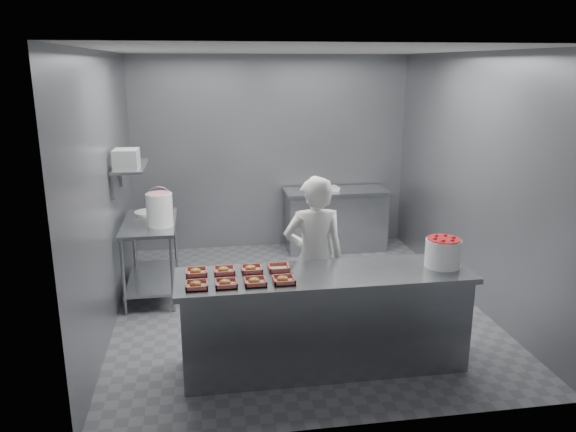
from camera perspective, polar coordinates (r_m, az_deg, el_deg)
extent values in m
plane|color=#4C4C51|center=(6.50, 1.00, -9.00)|extent=(4.50, 4.50, 0.00)
plane|color=white|center=(5.93, 1.13, 16.50)|extent=(4.50, 4.50, 0.00)
cube|color=slate|center=(8.25, -1.70, 6.38)|extent=(4.00, 0.04, 2.80)
cube|color=slate|center=(6.05, -17.96, 2.37)|extent=(0.04, 4.50, 2.80)
cube|color=slate|center=(6.70, 18.18, 3.56)|extent=(0.04, 4.50, 2.80)
cube|color=slate|center=(4.94, 3.80, -6.08)|extent=(2.60, 0.70, 0.05)
cube|color=slate|center=(5.12, 3.71, -10.78)|extent=(2.50, 0.64, 0.85)
cube|color=slate|center=(6.71, -13.91, -0.69)|extent=(0.60, 1.20, 0.04)
cube|color=slate|center=(6.92, -13.55, -6.12)|extent=(0.56, 1.15, 0.03)
cylinder|color=slate|center=(6.34, -16.39, -5.99)|extent=(0.04, 0.04, 0.88)
cylinder|color=slate|center=(6.29, -11.67, -5.84)|extent=(0.04, 0.04, 0.88)
cylinder|color=slate|center=(7.39, -15.37, -2.88)|extent=(0.04, 0.04, 0.88)
cylinder|color=slate|center=(7.35, -11.34, -2.73)|extent=(0.04, 0.04, 0.88)
cube|color=slate|center=(8.18, 4.92, 2.50)|extent=(1.50, 0.60, 0.05)
cube|color=slate|center=(8.29, 4.85, -0.53)|extent=(1.44, 0.55, 0.85)
cube|color=slate|center=(6.58, -15.76, 4.87)|extent=(0.35, 0.90, 0.03)
cube|color=tan|center=(4.67, -9.25, -6.94)|extent=(0.18, 0.18, 0.04)
cube|color=white|center=(4.69, -8.70, -6.97)|extent=(0.10, 0.06, 0.00)
ellipsoid|color=#B9742E|center=(4.67, -9.38, -6.84)|extent=(0.10, 0.10, 0.05)
cube|color=tan|center=(4.68, -6.29, -6.82)|extent=(0.18, 0.18, 0.04)
cube|color=white|center=(4.70, -5.75, -6.84)|extent=(0.10, 0.06, 0.00)
ellipsoid|color=#B9742E|center=(4.67, -6.42, -6.71)|extent=(0.10, 0.10, 0.05)
cube|color=tan|center=(4.69, -3.35, -6.67)|extent=(0.18, 0.18, 0.04)
cube|color=white|center=(4.71, -2.82, -6.69)|extent=(0.10, 0.06, 0.00)
ellipsoid|color=#B9742E|center=(4.69, -3.47, -6.57)|extent=(0.10, 0.10, 0.05)
cube|color=tan|center=(4.72, -0.43, -6.51)|extent=(0.18, 0.18, 0.04)
cube|color=white|center=(4.74, 0.08, -6.53)|extent=(0.10, 0.06, 0.00)
ellipsoid|color=#B9742E|center=(4.71, -0.55, -6.41)|extent=(0.10, 0.10, 0.05)
cube|color=tan|center=(4.95, -9.26, -5.64)|extent=(0.18, 0.18, 0.04)
cube|color=white|center=(4.97, -8.74, -5.67)|extent=(0.10, 0.06, 0.00)
ellipsoid|color=#B9742E|center=(4.95, -9.38, -5.54)|extent=(0.10, 0.10, 0.05)
cube|color=tan|center=(4.96, -6.48, -5.53)|extent=(0.18, 0.18, 0.04)
cube|color=white|center=(4.98, -5.96, -5.55)|extent=(0.10, 0.06, 0.00)
ellipsoid|color=#B9742E|center=(4.95, -6.60, -5.42)|extent=(0.10, 0.10, 0.05)
cube|color=tan|center=(4.97, -3.70, -5.39)|extent=(0.18, 0.18, 0.04)
cube|color=white|center=(4.99, -3.20, -5.42)|extent=(0.10, 0.06, 0.00)
ellipsoid|color=#B9742E|center=(4.97, -3.82, -5.29)|extent=(0.10, 0.10, 0.05)
cube|color=tan|center=(5.00, -0.95, -5.25)|extent=(0.18, 0.18, 0.04)
cube|color=white|center=(5.02, -0.47, -5.27)|extent=(0.10, 0.06, 0.00)
imported|color=silver|center=(5.51, 2.65, -4.32)|extent=(0.61, 0.41, 1.65)
cylinder|color=white|center=(5.23, 15.46, -3.64)|extent=(0.32, 0.32, 0.25)
cylinder|color=red|center=(5.20, 15.55, -2.42)|extent=(0.30, 0.30, 0.04)
cylinder|color=white|center=(6.45, -12.92, 0.63)|extent=(0.29, 0.29, 0.37)
cylinder|color=#D06871|center=(6.40, -13.02, 2.20)|extent=(0.27, 0.27, 0.02)
torus|color=slate|center=(6.42, -12.98, 1.59)|extent=(0.31, 0.01, 0.31)
cylinder|color=white|center=(7.05, -13.98, 0.35)|extent=(0.45, 0.45, 0.03)
cube|color=#CCB28C|center=(6.84, -12.66, -0.05)|extent=(0.13, 0.12, 0.02)
cube|color=gray|center=(6.29, -16.10, 5.55)|extent=(0.27, 0.30, 0.22)
cube|color=silver|center=(8.13, 4.06, 2.81)|extent=(0.30, 0.22, 0.05)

